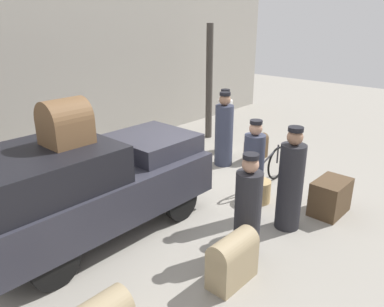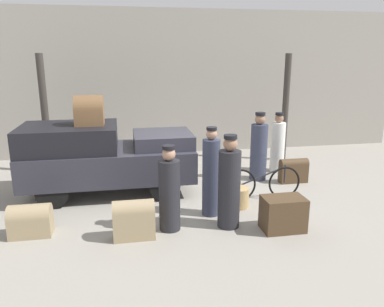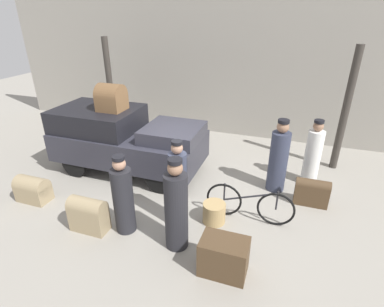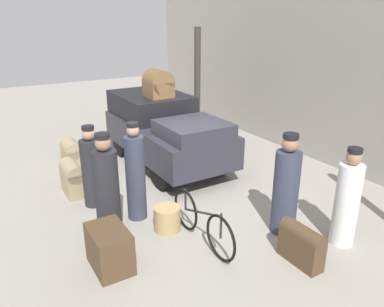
{
  "view_description": "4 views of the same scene",
  "coord_description": "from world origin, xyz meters",
  "px_view_note": "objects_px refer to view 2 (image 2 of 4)",
  "views": [
    {
      "loc": [
        -4.6,
        -4.18,
        3.36
      ],
      "look_at": [
        0.2,
        0.2,
        0.95
      ],
      "focal_mm": 35.0,
      "sensor_mm": 36.0,
      "label": 1
    },
    {
      "loc": [
        -1.3,
        -7.87,
        3.11
      ],
      "look_at": [
        0.2,
        0.2,
        0.95
      ],
      "focal_mm": 35.0,
      "sensor_mm": 36.0,
      "label": 2
    },
    {
      "loc": [
        2.17,
        -5.53,
        3.87
      ],
      "look_at": [
        0.2,
        0.2,
        0.95
      ],
      "focal_mm": 28.0,
      "sensor_mm": 36.0,
      "label": 3
    },
    {
      "loc": [
        6.01,
        -3.32,
        3.48
      ],
      "look_at": [
        0.2,
        0.2,
        0.95
      ],
      "focal_mm": 35.0,
      "sensor_mm": 36.0,
      "label": 4
    }
  ],
  "objects_px": {
    "suitcase_small_leather": "(134,218)",
    "porter_carrying_trunk": "(211,175)",
    "porter_lifting_near_truck": "(278,145)",
    "porter_with_bicycle": "(229,186)",
    "bicycle": "(262,183)",
    "trunk_wicker_pale": "(30,220)",
    "truck": "(104,155)",
    "trunk_barrel_dark": "(293,170)",
    "suitcase_tan_flat": "(283,214)",
    "trunk_on_truck_roof": "(89,111)",
    "wicker_basket": "(238,197)",
    "conductor_in_dark_uniform": "(169,192)",
    "porter_standing_middle": "(259,150)"
  },
  "relations": [
    {
      "from": "suitcase_tan_flat",
      "to": "trunk_wicker_pale",
      "type": "bearing_deg",
      "value": 172.24
    },
    {
      "from": "trunk_on_truck_roof",
      "to": "trunk_wicker_pale",
      "type": "bearing_deg",
      "value": -116.17
    },
    {
      "from": "porter_lifting_near_truck",
      "to": "trunk_on_truck_roof",
      "type": "height_order",
      "value": "trunk_on_truck_roof"
    },
    {
      "from": "conductor_in_dark_uniform",
      "to": "trunk_on_truck_roof",
      "type": "xyz_separation_m",
      "value": [
        -1.49,
        2.17,
        1.19
      ]
    },
    {
      "from": "porter_with_bicycle",
      "to": "conductor_in_dark_uniform",
      "type": "bearing_deg",
      "value": 175.9
    },
    {
      "from": "trunk_on_truck_roof",
      "to": "porter_with_bicycle",
      "type": "bearing_deg",
      "value": -41.13
    },
    {
      "from": "wicker_basket",
      "to": "bicycle",
      "type": "bearing_deg",
      "value": 24.43
    },
    {
      "from": "bicycle",
      "to": "conductor_in_dark_uniform",
      "type": "relative_size",
      "value": 1.11
    },
    {
      "from": "porter_carrying_trunk",
      "to": "suitcase_tan_flat",
      "type": "height_order",
      "value": "porter_carrying_trunk"
    },
    {
      "from": "trunk_barrel_dark",
      "to": "suitcase_tan_flat",
      "type": "bearing_deg",
      "value": -119.0
    },
    {
      "from": "porter_carrying_trunk",
      "to": "suitcase_small_leather",
      "type": "height_order",
      "value": "porter_carrying_trunk"
    },
    {
      "from": "wicker_basket",
      "to": "suitcase_tan_flat",
      "type": "xyz_separation_m",
      "value": [
        0.48,
        -1.19,
        0.1
      ]
    },
    {
      "from": "truck",
      "to": "conductor_in_dark_uniform",
      "type": "xyz_separation_m",
      "value": [
        1.23,
        -2.17,
        -0.18
      ]
    },
    {
      "from": "porter_lifting_near_truck",
      "to": "porter_standing_middle",
      "type": "xyz_separation_m",
      "value": [
        -0.76,
        -0.57,
        0.05
      ]
    },
    {
      "from": "porter_lifting_near_truck",
      "to": "porter_with_bicycle",
      "type": "relative_size",
      "value": 0.93
    },
    {
      "from": "bicycle",
      "to": "wicker_basket",
      "type": "relative_size",
      "value": 3.87
    },
    {
      "from": "porter_standing_middle",
      "to": "conductor_in_dark_uniform",
      "type": "relative_size",
      "value": 1.09
    },
    {
      "from": "porter_lifting_near_truck",
      "to": "wicker_basket",
      "type": "bearing_deg",
      "value": -128.94
    },
    {
      "from": "suitcase_small_leather",
      "to": "porter_carrying_trunk",
      "type": "bearing_deg",
      "value": 25.73
    },
    {
      "from": "porter_standing_middle",
      "to": "trunk_barrel_dark",
      "type": "relative_size",
      "value": 2.46
    },
    {
      "from": "porter_lifting_near_truck",
      "to": "trunk_barrel_dark",
      "type": "height_order",
      "value": "porter_lifting_near_truck"
    },
    {
      "from": "porter_standing_middle",
      "to": "porter_carrying_trunk",
      "type": "bearing_deg",
      "value": -131.39
    },
    {
      "from": "bicycle",
      "to": "porter_with_bicycle",
      "type": "xyz_separation_m",
      "value": [
        -1.1,
        -1.15,
        0.42
      ]
    },
    {
      "from": "porter_standing_middle",
      "to": "suitcase_tan_flat",
      "type": "bearing_deg",
      "value": -101.28
    },
    {
      "from": "porter_lifting_near_truck",
      "to": "trunk_on_truck_roof",
      "type": "bearing_deg",
      "value": -170.1
    },
    {
      "from": "trunk_on_truck_roof",
      "to": "porter_standing_middle",
      "type": "bearing_deg",
      "value": 3.88
    },
    {
      "from": "trunk_wicker_pale",
      "to": "suitcase_tan_flat",
      "type": "bearing_deg",
      "value": -7.76
    },
    {
      "from": "porter_with_bicycle",
      "to": "trunk_wicker_pale",
      "type": "xyz_separation_m",
      "value": [
        -3.55,
        0.28,
        -0.51
      ]
    },
    {
      "from": "porter_carrying_trunk",
      "to": "porter_with_bicycle",
      "type": "relative_size",
      "value": 1.02
    },
    {
      "from": "suitcase_small_leather",
      "to": "porter_with_bicycle",
      "type": "bearing_deg",
      "value": 5.03
    },
    {
      "from": "porter_carrying_trunk",
      "to": "porter_with_bicycle",
      "type": "distance_m",
      "value": 0.63
    },
    {
      "from": "conductor_in_dark_uniform",
      "to": "truck",
      "type": "bearing_deg",
      "value": 119.49
    },
    {
      "from": "suitcase_small_leather",
      "to": "trunk_wicker_pale",
      "type": "distance_m",
      "value": 1.85
    },
    {
      "from": "conductor_in_dark_uniform",
      "to": "trunk_on_truck_roof",
      "type": "distance_m",
      "value": 2.89
    },
    {
      "from": "trunk_wicker_pale",
      "to": "trunk_on_truck_roof",
      "type": "bearing_deg",
      "value": 63.83
    },
    {
      "from": "truck",
      "to": "porter_with_bicycle",
      "type": "height_order",
      "value": "porter_with_bicycle"
    },
    {
      "from": "porter_lifting_near_truck",
      "to": "suitcase_small_leather",
      "type": "xyz_separation_m",
      "value": [
        -4.01,
        -3.25,
        -0.37
      ]
    },
    {
      "from": "bicycle",
      "to": "trunk_barrel_dark",
      "type": "relative_size",
      "value": 2.5
    },
    {
      "from": "truck",
      "to": "bicycle",
      "type": "height_order",
      "value": "truck"
    },
    {
      "from": "porter_lifting_near_truck",
      "to": "trunk_wicker_pale",
      "type": "relative_size",
      "value": 2.28
    },
    {
      "from": "bicycle",
      "to": "wicker_basket",
      "type": "distance_m",
      "value": 0.72
    },
    {
      "from": "conductor_in_dark_uniform",
      "to": "suitcase_tan_flat",
      "type": "relative_size",
      "value": 2.09
    },
    {
      "from": "conductor_in_dark_uniform",
      "to": "porter_carrying_trunk",
      "type": "bearing_deg",
      "value": 29.96
    },
    {
      "from": "truck",
      "to": "suitcase_tan_flat",
      "type": "height_order",
      "value": "truck"
    },
    {
      "from": "wicker_basket",
      "to": "trunk_barrel_dark",
      "type": "relative_size",
      "value": 0.65
    },
    {
      "from": "bicycle",
      "to": "trunk_wicker_pale",
      "type": "relative_size",
      "value": 2.47
    },
    {
      "from": "truck",
      "to": "trunk_wicker_pale",
      "type": "distance_m",
      "value": 2.4
    },
    {
      "from": "suitcase_small_leather",
      "to": "porter_lifting_near_truck",
      "type": "bearing_deg",
      "value": 39.03
    },
    {
      "from": "bicycle",
      "to": "conductor_in_dark_uniform",
      "type": "distance_m",
      "value": 2.46
    },
    {
      "from": "truck",
      "to": "porter_carrying_trunk",
      "type": "relative_size",
      "value": 2.12
    }
  ]
}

